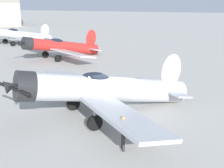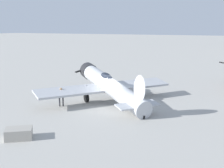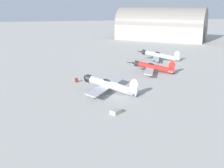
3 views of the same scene
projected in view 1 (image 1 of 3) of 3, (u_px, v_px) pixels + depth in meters
ground_plane at (112, 114)px, 16.71m from camera, size 400.00×400.00×0.00m
airplane_foreground at (104, 90)px, 16.06m from camera, size 10.13×11.48×3.34m
airplane_mid_apron at (60, 47)px, 32.99m from camera, size 10.82×12.95×3.28m
airplane_far_line at (17, 35)px, 44.80m from camera, size 11.74×12.15×3.22m
ground_crew_mechanic at (123, 129)px, 12.32m from camera, size 0.53×0.43×1.60m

